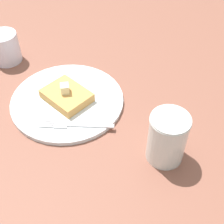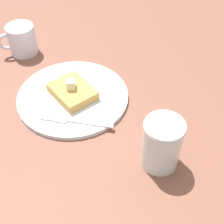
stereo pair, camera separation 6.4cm
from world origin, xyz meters
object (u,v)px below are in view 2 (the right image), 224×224
object	(u,v)px
plate	(73,96)
coffee_mug	(21,40)
fork	(72,120)
syrup_jar	(162,145)

from	to	relation	value
plate	coffee_mug	xyz separation A→B (cm)	(6.52, -23.26, 3.45)
plate	fork	size ratio (longest dim) A/B	1.87
fork	plate	bearing A→B (deg)	-109.15
syrup_jar	coffee_mug	xyz separation A→B (cm)	(16.17, -47.17, -0.85)
plate	syrup_jar	xyz separation A→B (cm)	(-9.64, 23.91, 4.30)
plate	fork	bearing A→B (deg)	70.85
coffee_mug	plate	bearing A→B (deg)	105.66
syrup_jar	coffee_mug	bearing A→B (deg)	-71.08
fork	syrup_jar	distance (cm)	20.56
fork	coffee_mug	bearing A→B (deg)	-83.11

